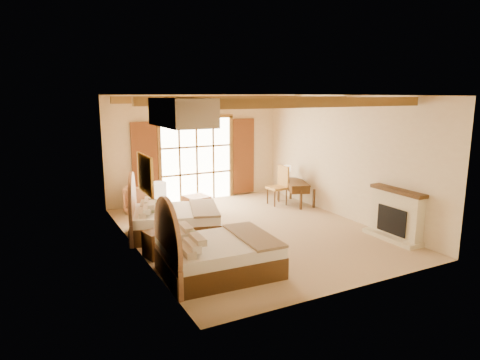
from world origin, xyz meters
TOP-DOWN VIEW (x-y plane):
  - floor at (0.00, 0.00)m, footprint 7.00×7.00m
  - wall_back at (0.00, 3.50)m, footprint 5.50×0.00m
  - wall_left at (-2.75, 0.00)m, footprint 0.00×7.00m
  - wall_right at (2.75, 0.00)m, footprint 0.00×7.00m
  - ceiling at (0.00, 0.00)m, footprint 7.00×7.00m
  - ceiling_beams at (0.00, 0.00)m, footprint 5.39×4.60m
  - french_doors at (0.00, 3.44)m, footprint 3.95×0.08m
  - fireplace at (2.60, -2.00)m, footprint 0.46×1.40m
  - painting at (-2.70, -0.75)m, footprint 0.06×0.95m
  - canopy_valance at (-2.40, -2.00)m, footprint 0.70×1.40m
  - bed_near at (-1.86, -1.87)m, footprint 2.11×1.64m
  - bed_far at (-1.85, 0.58)m, footprint 2.43×2.04m
  - nightstand at (-2.49, -0.57)m, footprint 0.53×0.53m
  - floor_lamp at (-2.50, -0.81)m, footprint 0.33×0.33m
  - armchair at (-1.87, 2.96)m, footprint 1.10×1.11m
  - ottoman at (-0.53, 2.18)m, footprint 0.69×0.69m
  - desk at (2.40, 1.61)m, footprint 0.96×1.38m
  - desk_chair at (1.90, 1.82)m, footprint 0.53×0.53m
  - desk_lamp at (2.39, 2.07)m, footprint 0.20×0.20m

SIDE VIEW (x-z plane):
  - floor at x=0.00m, z-range 0.00..0.00m
  - ottoman at x=-0.53m, z-range 0.00..0.45m
  - nightstand at x=-2.49m, z-range 0.00..0.54m
  - desk_chair at x=1.90m, z-range -0.22..0.93m
  - desk at x=2.40m, z-range 0.02..0.71m
  - armchair at x=-1.87m, z-range 0.00..0.76m
  - bed_far at x=-1.85m, z-range -0.26..1.06m
  - bed_near at x=-1.86m, z-range -0.27..1.08m
  - fireplace at x=2.60m, z-range -0.07..1.09m
  - desk_lamp at x=2.39m, z-range 0.79..1.20m
  - french_doors at x=0.00m, z-range -0.05..2.55m
  - floor_lamp at x=-2.50m, z-range 0.55..2.13m
  - wall_back at x=0.00m, z-range -1.15..4.35m
  - wall_left at x=-2.75m, z-range -1.90..5.10m
  - wall_right at x=2.75m, z-range -1.90..5.10m
  - painting at x=-2.70m, z-range 1.38..2.12m
  - canopy_valance at x=-2.40m, z-range 2.73..3.18m
  - ceiling_beams at x=0.00m, z-range 2.99..3.17m
  - ceiling at x=0.00m, z-range 3.20..3.20m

